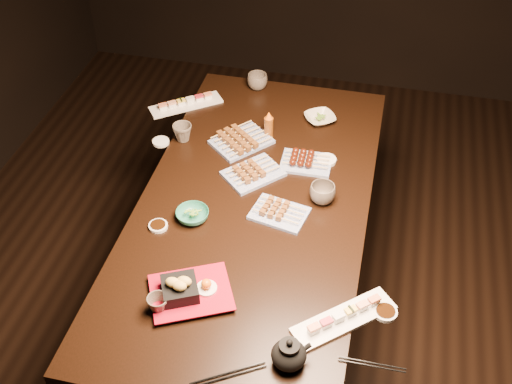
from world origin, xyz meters
TOP-DOWN VIEW (x-y plane):
  - dining_table at (-0.26, 0.30)m, footprint 1.41×1.99m
  - sushi_platter_near at (0.16, -0.18)m, footprint 0.34×0.32m
  - sushi_platter_far at (-0.73, 0.90)m, footprint 0.33×0.29m
  - yakitori_plate_center at (-0.30, 0.48)m, footprint 0.28×0.28m
  - yakitori_plate_right at (-0.15, 0.27)m, footprint 0.24×0.19m
  - yakitori_plate_left at (-0.40, 0.68)m, footprint 0.29×0.30m
  - tsukune_plate at (-0.10, 0.60)m, footprint 0.21×0.16m
  - edamame_bowl_green at (-0.47, 0.17)m, footprint 0.13×0.13m
  - edamame_bowl_cream at (-0.09, 0.92)m, footprint 0.19×0.19m
  - tempura_tray at (-0.36, -0.19)m, footprint 0.34×0.31m
  - teacup_near_left at (-0.45, -0.28)m, footprint 0.08×0.08m
  - teacup_mid_right at (0.00, 0.38)m, footprint 0.14×0.14m
  - teacup_far_left at (-0.66, 0.64)m, footprint 0.09×0.09m
  - teacup_far_right at (-0.43, 1.13)m, footprint 0.13×0.13m
  - teapot at (0.01, -0.38)m, footprint 0.18×0.18m
  - condiment_bottle at (-0.30, 0.76)m, footprint 0.05×0.05m
  - sauce_dish_west at (-0.58, 0.10)m, footprint 0.08×0.08m
  - sauce_dish_east at (-0.02, 0.63)m, footprint 0.10×0.10m
  - sauce_dish_se at (0.29, -0.12)m, footprint 0.10×0.10m
  - sauce_dish_nw at (-0.75, 0.60)m, footprint 0.10×0.10m
  - chopsticks_near at (-0.16, -0.47)m, footprint 0.22×0.15m
  - chopsticks_se at (0.27, -0.33)m, footprint 0.21×0.02m

SIDE VIEW (x-z plane):
  - dining_table at x=-0.26m, z-range 0.00..0.75m
  - chopsticks_se at x=0.27m, z-range 0.75..0.76m
  - chopsticks_near at x=-0.16m, z-range 0.75..0.76m
  - sauce_dish_west at x=-0.58m, z-range 0.75..0.76m
  - sauce_dish_nw at x=-0.75m, z-range 0.75..0.76m
  - sauce_dish_se at x=0.29m, z-range 0.75..0.76m
  - sauce_dish_east at x=-0.02m, z-range 0.75..0.76m
  - edamame_bowl_cream at x=-0.09m, z-range 0.75..0.78m
  - edamame_bowl_green at x=-0.47m, z-range 0.75..0.79m
  - sushi_platter_far at x=-0.73m, z-range 0.75..0.79m
  - sushi_platter_near at x=0.16m, z-range 0.75..0.79m
  - tsukune_plate at x=-0.10m, z-range 0.75..0.80m
  - yakitori_plate_right at x=-0.15m, z-range 0.75..0.80m
  - yakitori_plate_center at x=-0.30m, z-range 0.75..0.81m
  - yakitori_plate_left at x=-0.40m, z-range 0.75..0.81m
  - teacup_near_left at x=-0.45m, z-range 0.75..0.82m
  - teacup_far_right at x=-0.43m, z-range 0.75..0.83m
  - teacup_far_left at x=-0.66m, z-range 0.75..0.83m
  - teacup_mid_right at x=0.00m, z-range 0.75..0.83m
  - tempura_tray at x=-0.36m, z-range 0.75..0.85m
  - teapot at x=0.01m, z-range 0.75..0.86m
  - condiment_bottle at x=-0.30m, z-range 0.75..0.88m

